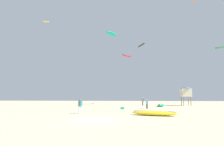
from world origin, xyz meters
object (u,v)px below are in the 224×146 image
person_foreground (80,105)px  lifeguard_tower (186,91)px  kite_grounded_mid (161,105)px  kite_aloft_6 (141,45)px  person_left (143,101)px  cooler_box (122,108)px  person_midground (147,103)px  kite_aloft_2 (46,22)px  kite_aloft_4 (221,48)px  kite_aloft_0 (127,56)px  kite_aloft_1 (112,34)px  kite_grounded_near (154,113)px

person_foreground → lifeguard_tower: size_ratio=0.42×
kite_grounded_mid → kite_aloft_6: kite_aloft_6 is taller
person_left → cooler_box: (-4.09, -11.24, -0.84)m
person_midground → kite_grounded_mid: person_midground is taller
person_left → kite_aloft_2: size_ratio=0.81×
kite_aloft_4 → kite_aloft_6: 18.28m
kite_aloft_0 → cooler_box: bearing=-93.3°
person_foreground → person_midground: (8.79, 8.91, -0.11)m
person_foreground → kite_aloft_1: (2.24, 17.53, 14.85)m
person_midground → kite_aloft_2: kite_aloft_2 is taller
kite_aloft_2 → kite_aloft_6: bearing=2.3°
person_foreground → kite_aloft_6: size_ratio=0.43×
lifeguard_tower → kite_aloft_2: size_ratio=1.97×
person_foreground → lifeguard_tower: bearing=-83.8°
kite_grounded_mid → kite_aloft_2: (-28.61, 7.78, 21.86)m
person_midground → kite_grounded_mid: (3.54, 7.21, -0.65)m
lifeguard_tower → kite_aloft_2: 39.68m
person_foreground → kite_aloft_0: kite_aloft_0 is taller
person_midground → kite_aloft_2: 36.10m
kite_aloft_4 → person_foreground: bearing=-148.6°
person_foreground → kite_aloft_1: kite_aloft_1 is taller
kite_grounded_mid → person_midground: bearing=-116.1°
lifeguard_tower → kite_aloft_6: kite_aloft_6 is taller
cooler_box → kite_aloft_4: bearing=20.6°
person_foreground → person_midground: bearing=-84.7°
cooler_box → person_left: bearing=70.0°
kite_aloft_2 → kite_aloft_4: 42.68m
cooler_box → kite_aloft_4: 23.37m
person_foreground → kite_aloft_0: 24.18m
kite_aloft_1 → kite_aloft_4: 22.38m
kite_grounded_mid → kite_grounded_near: bearing=-102.5°
kite_grounded_near → cooler_box: bearing=111.9°
lifeguard_tower → kite_aloft_1: kite_aloft_1 is taller
person_left → lifeguard_tower: bearing=-153.0°
lifeguard_tower → cooler_box: lifeguard_tower is taller
cooler_box → kite_aloft_2: (-21.09, 16.48, 21.97)m
kite_grounded_mid → person_foreground: bearing=-127.4°
cooler_box → kite_aloft_0: (0.79, 13.61, 11.38)m
lifeguard_tower → person_foreground: bearing=-133.6°
kite_aloft_6 → kite_aloft_1: bearing=-133.9°
lifeguard_tower → kite_aloft_1: 20.52m
kite_grounded_mid → kite_aloft_1: kite_aloft_1 is taller
person_foreground → kite_aloft_6: 30.16m
person_foreground → kite_aloft_2: bearing=-5.9°
kite_grounded_near → kite_grounded_mid: (3.90, 17.68, -0.01)m
lifeguard_tower → kite_aloft_6: 16.11m
person_midground → kite_grounded_near: 10.50m
cooler_box → kite_grounded_near: bearing=-68.1°
kite_grounded_near → cooler_box: (-3.61, 8.99, -0.12)m
kite_grounded_mid → cooler_box: bearing=-130.9°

